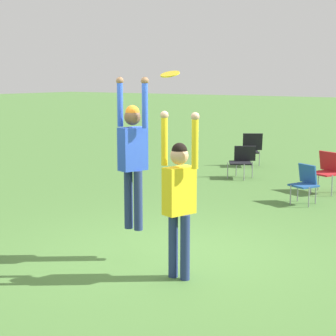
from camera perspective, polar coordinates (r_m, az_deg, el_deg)
The scene contains 8 objects.
ground_plane at distance 8.02m, azimuth 0.01°, elevation -8.94°, with size 120.00×120.00×0.00m, color #4C7A38.
person_jumping at distance 7.61m, azimuth -3.60°, elevation 1.82°, with size 0.52×0.42×2.09m.
person_defending at distance 6.89m, azimuth 1.15°, elevation -2.45°, with size 0.55×0.44×2.09m.
frisbee at distance 7.23m, azimuth 0.21°, elevation 9.52°, with size 0.25×0.24×0.09m.
camping_chair_1 at distance 14.09m, azimuth 7.54°, elevation 0.87°, with size 0.73×0.79×0.79m.
camping_chair_2 at distance 15.99m, azimuth 8.35°, elevation 2.06°, with size 0.76×0.83×0.91m.
camping_chair_3 at distance 12.66m, azimuth 15.87°, elevation -0.07°, with size 0.70×0.75×0.88m.
camping_chair_4 at distance 11.46m, azimuth 13.78°, elevation -1.28°, with size 0.58×0.63×0.78m.
Camera 1 is at (4.30, -6.28, 2.51)m, focal length 60.00 mm.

